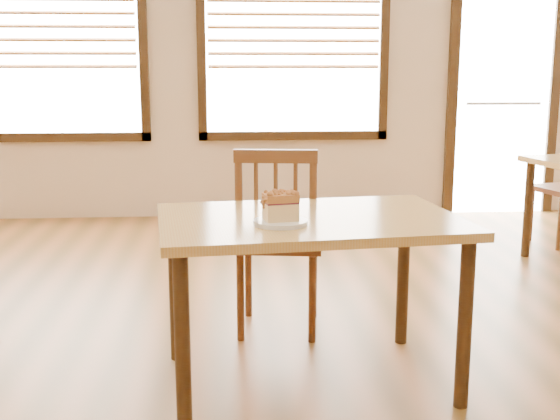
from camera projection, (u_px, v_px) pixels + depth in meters
name	position (u px, v px, depth m)	size (l,w,h in m)	color
ground	(312.00, 417.00, 2.81)	(8.00, 8.00, 0.00)	#965C2B
window_left	(46.00, 18.00, 6.19)	(1.76, 0.10, 1.96)	white
window_right	(294.00, 20.00, 6.36)	(1.76, 0.10, 1.96)	white
entry_door	(504.00, 88.00, 6.63)	(1.08, 0.06, 2.29)	white
cafe_table_main	(309.00, 238.00, 3.01)	(1.35, 0.98, 0.75)	#B68E46
cafe_chair_main	(278.00, 239.00, 3.63)	(0.51, 0.51, 1.00)	#582918
plate	(281.00, 222.00, 2.84)	(0.22, 0.22, 0.02)	white
cake_slice	(280.00, 206.00, 2.82)	(0.15, 0.12, 0.13)	#E8C783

